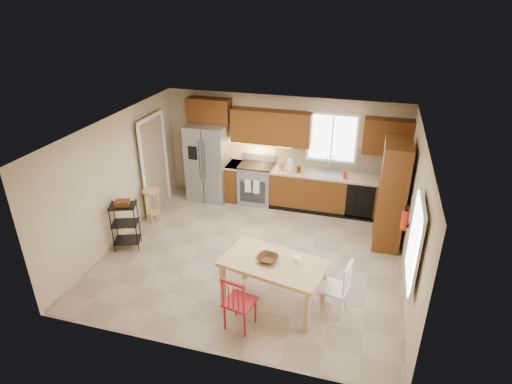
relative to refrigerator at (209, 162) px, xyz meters
The scene contains 33 objects.
floor 2.87m from the refrigerator, 51.34° to the right, with size 5.50×5.50×0.00m, color gray.
ceiling 3.15m from the refrigerator, 51.34° to the right, with size 5.50×5.00×0.02m, color silver.
wall_back 1.77m from the refrigerator, 12.44° to the left, with size 5.50×0.02×2.50m, color #CCB793.
wall_front 4.94m from the refrigerator, 69.82° to the right, with size 5.50×0.02×2.50m, color #CCB793.
wall_left 2.39m from the refrigerator, 116.29° to the right, with size 0.02×5.00×2.50m, color #CCB793.
wall_right 4.94m from the refrigerator, 25.53° to the right, with size 0.02×5.00×2.50m, color #CCB793.
refrigerator is the anchor object (origin of this frame).
range_stove 1.24m from the refrigerator, ahead, with size 0.76×0.63×0.92m, color gray.
base_cabinet_narrow 0.76m from the refrigerator, ahead, with size 0.30×0.60×0.90m, color #593110.
base_cabinet_run 3.03m from the refrigerator, ahead, with size 2.92×0.60×0.90m, color #593110.
dishwasher 3.59m from the refrigerator, ahead, with size 0.60×0.02×0.78m, color black.
backsplash 3.02m from the refrigerator, ahead, with size 2.92×0.03×0.55m, color beige.
upper_over_fridge 1.21m from the refrigerator, 90.00° to the left, with size 1.00×0.35×0.55m, color #5C2E0F.
upper_left_block 1.73m from the refrigerator, ahead, with size 1.80×0.35×0.75m, color #5C2E0F.
upper_right_block 4.06m from the refrigerator, ahead, with size 1.00×0.35×0.75m, color #5C2E0F.
window_back 2.92m from the refrigerator, ahead, with size 1.12×0.04×1.12m, color white.
sink 2.80m from the refrigerator, ahead, with size 0.62×0.46×0.16m, color gray.
undercab_glow 1.27m from the refrigerator, ahead, with size 1.60×0.30×0.01m, color #FFBF66.
soap_bottle 3.18m from the refrigerator, ahead, with size 0.09×0.09×0.19m, color red.
paper_towel 1.95m from the refrigerator, ahead, with size 0.12×0.12×0.28m, color white.
canister_steel 1.75m from the refrigerator, ahead, with size 0.11×0.11×0.18m, color gray.
canister_wood 2.15m from the refrigerator, ahead, with size 0.10×0.10×0.14m, color #452912.
pantry 4.23m from the refrigerator, 12.62° to the right, with size 0.50×0.95×2.10m, color #593110.
fire_extinguisher 4.76m from the refrigerator, 24.52° to the right, with size 0.12×0.12×0.36m, color red.
window_right 5.50m from the refrigerator, 36.79° to the right, with size 0.04×1.02×1.32m, color white.
doorway 1.28m from the refrigerator, 139.62° to the right, with size 0.04×0.95×2.10m, color #8C7A59.
dining_table 4.13m from the refrigerator, 54.33° to the right, with size 1.60×0.90×0.78m, color tan, non-canonical shape.
chair_red 4.49m from the refrigerator, 62.86° to the right, with size 0.44×0.44×0.94m, color maroon, non-canonical shape.
chair_white 4.70m from the refrigerator, 44.47° to the right, with size 0.44×0.44×0.94m, color white, non-canonical shape.
table_bowl 4.04m from the refrigerator, 55.47° to the right, with size 0.32×0.32×0.08m, color #452912.
table_jar 4.23m from the refrigerator, 49.70° to the right, with size 0.12×0.12×0.14m, color white.
bar_stool 1.72m from the refrigerator, 117.66° to the right, with size 0.36×0.36×0.74m, color tan, non-canonical shape.
utility_cart 2.66m from the refrigerator, 106.45° to the right, with size 0.49×0.38×0.97m, color black, non-canonical shape.
Camera 1 is at (1.92, -6.57, 4.68)m, focal length 30.00 mm.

